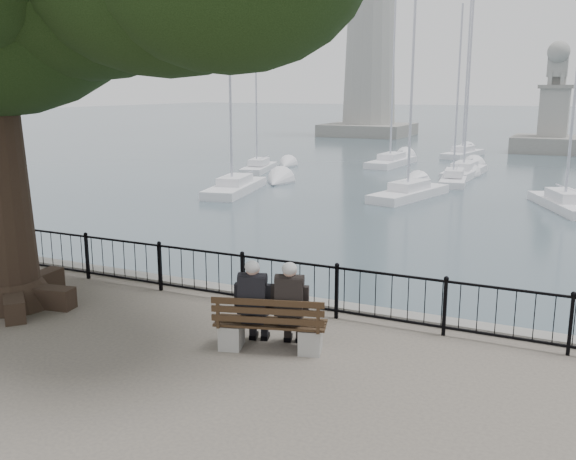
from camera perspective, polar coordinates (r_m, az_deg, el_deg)
The scene contains 15 objects.
harbor at distance 13.13m, azimuth 0.94°, elevation -8.55°, with size 260.00×260.00×1.20m.
railing at distance 12.36m, azimuth 0.00°, elevation -4.72°, with size 22.06×0.06×1.00m.
bench at distance 10.60m, azimuth -1.61°, elevation -8.97°, with size 1.90×1.04×0.96m.
person_left at distance 10.62m, azimuth -2.99°, elevation -6.83°, with size 0.58×0.83×1.53m.
person_right at distance 10.52m, azimuth 0.25°, elevation -7.01°, with size 0.58×0.83×1.53m.
lighthouse at distance 74.16m, azimuth 7.39°, elevation 17.55°, with size 9.21×9.21×28.43m.
lion_monument at distance 58.26m, azimuth 22.49°, elevation 8.65°, with size 6.15×6.15×9.04m.
sailboat_a at distance 33.05m, azimuth -4.72°, elevation 3.88°, with size 2.77×6.12×10.20m.
sailboat_b at distance 31.73m, azimuth 10.73°, elevation 3.42°, with size 2.84×5.78×11.66m.
sailboat_c at distance 30.80m, azimuth 23.40°, elevation 2.29°, with size 3.49×5.47×10.49m.
sailboat_e at distance 41.53m, azimuth -2.61°, elevation 5.70°, with size 2.37×4.94×10.41m.
sailboat_f at distance 40.72m, azimuth 15.40°, elevation 5.16°, with size 1.90×5.77×12.04m.
sailboat_h at distance 52.15m, azimuth 15.30°, elevation 6.71°, with size 2.51×5.81×12.96m.
sailboat_i at distance 37.23m, azimuth 14.54°, elevation 4.51°, with size 1.94×4.89×9.76m.
sailboat_j at distance 45.16m, azimuth 9.18°, elevation 6.15°, with size 2.13×6.08×12.96m.
Camera 1 is at (5.03, -8.18, 4.21)m, focal length 40.00 mm.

